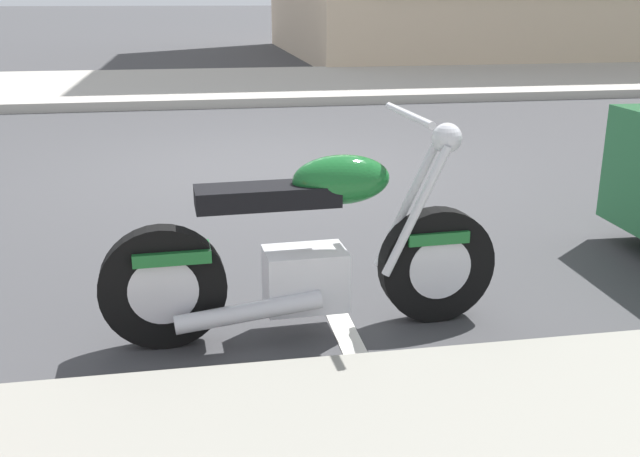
% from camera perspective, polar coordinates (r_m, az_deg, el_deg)
% --- Properties ---
extents(ground_plane, '(260.00, 260.00, 0.00)m').
position_cam_1_polar(ground_plane, '(7.15, -4.15, 4.75)').
color(ground_plane, '#3D3D3F').
extents(parking_stall_stripe, '(0.12, 2.20, 0.01)m').
position_cam_1_polar(parking_stall_stripe, '(3.87, 1.37, -6.81)').
color(parking_stall_stripe, silver).
rests_on(parking_stall_stripe, ground).
extents(parked_motorcycle, '(1.98, 0.62, 1.10)m').
position_cam_1_polar(parked_motorcycle, '(3.54, -0.82, -1.97)').
color(parked_motorcycle, black).
rests_on(parked_motorcycle, ground).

